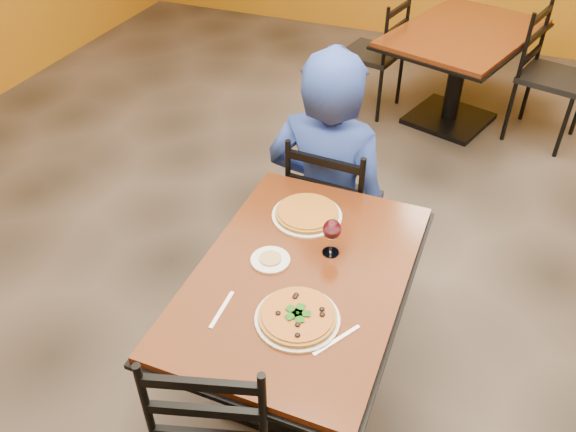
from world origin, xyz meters
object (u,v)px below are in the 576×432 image
at_px(table_main, 300,307).
at_px(pizza_far, 307,213).
at_px(chair_main_far, 335,206).
at_px(pizza_main, 297,316).
at_px(chair_second_left, 371,54).
at_px(chair_second_right, 554,78).
at_px(plate_far, 307,216).
at_px(table_second, 460,55).
at_px(diner, 328,174).
at_px(wine_glass, 332,236).
at_px(plate_main, 297,319).
at_px(side_plate, 270,260).

height_order(table_main, pizza_far, pizza_far).
xyz_separation_m(chair_main_far, pizza_main, (0.19, -1.06, 0.31)).
distance_m(chair_main_far, chair_second_left, 2.04).
bearing_deg(chair_second_right, plate_far, 173.34).
height_order(table_second, plate_far, plate_far).
bearing_deg(chair_main_far, pizza_far, 94.56).
bearing_deg(pizza_far, table_second, 82.55).
relative_size(chair_second_right, pizza_far, 3.50).
bearing_deg(chair_second_right, pizza_main, -179.83).
xyz_separation_m(diner, pizza_main, (0.22, -1.02, 0.09)).
bearing_deg(table_second, plate_far, -97.45).
distance_m(chair_second_left, plate_far, 2.53).
bearing_deg(wine_glass, plate_main, -89.68).
xyz_separation_m(pizza_main, side_plate, (-0.21, 0.25, -0.02)).
bearing_deg(chair_main_far, wine_glass, 108.40).
height_order(table_second, chair_second_right, chair_second_right).
distance_m(table_second, diner, 2.08).
height_order(chair_main_far, chair_second_right, chair_second_right).
xyz_separation_m(chair_second_left, plate_far, (0.36, -2.49, 0.29)).
relative_size(chair_second_right, side_plate, 6.13).
distance_m(chair_main_far, side_plate, 0.86).
distance_m(chair_second_right, side_plate, 3.02).
relative_size(table_second, chair_second_right, 1.52).
distance_m(diner, wine_glass, 0.69).
height_order(chair_second_right, pizza_far, chair_second_right).
relative_size(table_main, pizza_far, 4.39).
xyz_separation_m(plate_main, plate_far, (-0.17, 0.58, 0.00)).
bearing_deg(pizza_main, chair_second_right, 74.77).
bearing_deg(table_main, chair_second_left, 99.19).
relative_size(table_second, pizza_far, 5.34).
xyz_separation_m(chair_second_right, plate_far, (-1.01, -2.49, 0.26)).
distance_m(chair_main_far, plate_main, 1.12).
relative_size(table_second, side_plate, 9.34).
bearing_deg(diner, pizza_main, 102.79).
relative_size(chair_second_right, plate_main, 3.16).
bearing_deg(chair_second_right, wine_glass, 178.05).
bearing_deg(table_second, chair_second_right, 0.00).
bearing_deg(plate_far, pizza_main, -73.15).
relative_size(table_second, plate_main, 4.82).
xyz_separation_m(chair_second_right, side_plate, (-1.05, -2.82, 0.26)).
distance_m(chair_second_right, pizza_main, 3.19).
bearing_deg(table_main, plate_far, 106.38).
xyz_separation_m(table_second, chair_second_right, (0.68, 0.00, -0.07)).
relative_size(table_main, chair_second_left, 1.33).
relative_size(table_second, plate_far, 4.82).
bearing_deg(diner, wine_glass, 109.61).
distance_m(table_main, chair_main_far, 0.84).
distance_m(diner, pizza_far, 0.46).
distance_m(chair_second_right, plate_far, 2.70).
distance_m(chair_second_right, pizza_far, 2.70).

